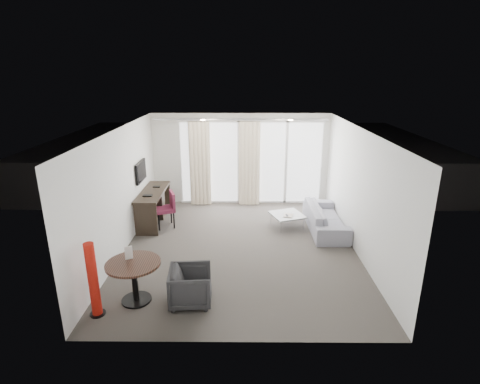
{
  "coord_description": "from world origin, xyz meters",
  "views": [
    {
      "loc": [
        0.06,
        -7.45,
        3.74
      ],
      "look_at": [
        0.0,
        0.6,
        1.1
      ],
      "focal_mm": 28.0,
      "sensor_mm": 36.0,
      "label": 1
    }
  ],
  "objects_px": {
    "desk_chair": "(165,210)",
    "rattan_chair_a": "(257,178)",
    "desk": "(154,207)",
    "sofa": "(325,218)",
    "round_table": "(135,282)",
    "coffee_table": "(287,220)",
    "red_lamp": "(93,280)",
    "rattan_chair_b": "(293,177)",
    "tub_armchair": "(191,286)"
  },
  "relations": [
    {
      "from": "desk",
      "to": "round_table",
      "type": "relative_size",
      "value": 1.98
    },
    {
      "from": "sofa",
      "to": "desk_chair",
      "type": "bearing_deg",
      "value": 88.26
    },
    {
      "from": "round_table",
      "to": "red_lamp",
      "type": "distance_m",
      "value": 0.7
    },
    {
      "from": "sofa",
      "to": "rattan_chair_b",
      "type": "relative_size",
      "value": 2.3
    },
    {
      "from": "tub_armchair",
      "to": "desk_chair",
      "type": "bearing_deg",
      "value": 13.83
    },
    {
      "from": "sofa",
      "to": "rattan_chair_a",
      "type": "bearing_deg",
      "value": 26.16
    },
    {
      "from": "red_lamp",
      "to": "coffee_table",
      "type": "distance_m",
      "value": 4.96
    },
    {
      "from": "red_lamp",
      "to": "coffee_table",
      "type": "height_order",
      "value": "red_lamp"
    },
    {
      "from": "coffee_table",
      "to": "tub_armchair",
      "type": "bearing_deg",
      "value": -121.38
    },
    {
      "from": "desk",
      "to": "round_table",
      "type": "distance_m",
      "value": 3.48
    },
    {
      "from": "red_lamp",
      "to": "rattan_chair_b",
      "type": "distance_m",
      "value": 7.66
    },
    {
      "from": "tub_armchair",
      "to": "rattan_chair_a",
      "type": "bearing_deg",
      "value": -16.6
    },
    {
      "from": "red_lamp",
      "to": "sofa",
      "type": "distance_m",
      "value": 5.54
    },
    {
      "from": "desk_chair",
      "to": "tub_armchair",
      "type": "xyz_separation_m",
      "value": [
        1.06,
        -3.2,
        -0.13
      ]
    },
    {
      "from": "desk_chair",
      "to": "tub_armchair",
      "type": "distance_m",
      "value": 3.37
    },
    {
      "from": "coffee_table",
      "to": "rattan_chair_b",
      "type": "xyz_separation_m",
      "value": [
        0.53,
        2.99,
        0.27
      ]
    },
    {
      "from": "red_lamp",
      "to": "rattan_chair_a",
      "type": "height_order",
      "value": "red_lamp"
    },
    {
      "from": "sofa",
      "to": "coffee_table",
      "type": "bearing_deg",
      "value": 80.89
    },
    {
      "from": "desk",
      "to": "red_lamp",
      "type": "bearing_deg",
      "value": -90.95
    },
    {
      "from": "desk",
      "to": "tub_armchair",
      "type": "bearing_deg",
      "value": -68.17
    },
    {
      "from": "round_table",
      "to": "sofa",
      "type": "height_order",
      "value": "round_table"
    },
    {
      "from": "tub_armchair",
      "to": "rattan_chair_b",
      "type": "xyz_separation_m",
      "value": [
        2.5,
        6.22,
        0.12
      ]
    },
    {
      "from": "coffee_table",
      "to": "rattan_chair_b",
      "type": "distance_m",
      "value": 3.05
    },
    {
      "from": "desk",
      "to": "rattan_chair_b",
      "type": "relative_size",
      "value": 2.03
    },
    {
      "from": "desk",
      "to": "desk_chair",
      "type": "xyz_separation_m",
      "value": [
        0.34,
        -0.29,
        0.03
      ]
    },
    {
      "from": "red_lamp",
      "to": "tub_armchair",
      "type": "height_order",
      "value": "red_lamp"
    },
    {
      "from": "red_lamp",
      "to": "desk_chair",
      "type": "bearing_deg",
      "value": 83.53
    },
    {
      "from": "desk_chair",
      "to": "red_lamp",
      "type": "distance_m",
      "value": 3.56
    },
    {
      "from": "round_table",
      "to": "coffee_table",
      "type": "bearing_deg",
      "value": 47.54
    },
    {
      "from": "desk",
      "to": "coffee_table",
      "type": "height_order",
      "value": "desk"
    },
    {
      "from": "coffee_table",
      "to": "rattan_chair_b",
      "type": "bearing_deg",
      "value": 80.02
    },
    {
      "from": "sofa",
      "to": "rattan_chair_b",
      "type": "distance_m",
      "value": 3.17
    },
    {
      "from": "tub_armchair",
      "to": "rattan_chair_a",
      "type": "xyz_separation_m",
      "value": [
        1.33,
        6.24,
        0.09
      ]
    },
    {
      "from": "rattan_chair_b",
      "to": "desk_chair",
      "type": "bearing_deg",
      "value": -136.03
    },
    {
      "from": "desk_chair",
      "to": "rattan_chair_a",
      "type": "bearing_deg",
      "value": 30.81
    },
    {
      "from": "round_table",
      "to": "coffee_table",
      "type": "distance_m",
      "value": 4.31
    },
    {
      "from": "red_lamp",
      "to": "sofa",
      "type": "bearing_deg",
      "value": 38.11
    },
    {
      "from": "round_table",
      "to": "tub_armchair",
      "type": "bearing_deg",
      "value": -2.96
    },
    {
      "from": "desk_chair",
      "to": "coffee_table",
      "type": "distance_m",
      "value": 3.04
    },
    {
      "from": "sofa",
      "to": "rattan_chair_a",
      "type": "height_order",
      "value": "rattan_chair_a"
    },
    {
      "from": "red_lamp",
      "to": "sofa",
      "type": "xyz_separation_m",
      "value": [
        4.35,
        3.41,
        -0.33
      ]
    },
    {
      "from": "desk",
      "to": "sofa",
      "type": "height_order",
      "value": "desk"
    },
    {
      "from": "round_table",
      "to": "tub_armchair",
      "type": "xyz_separation_m",
      "value": [
        0.94,
        -0.05,
        -0.04
      ]
    },
    {
      "from": "round_table",
      "to": "tub_armchair",
      "type": "height_order",
      "value": "round_table"
    },
    {
      "from": "desk_chair",
      "to": "rattan_chair_b",
      "type": "bearing_deg",
      "value": 19.38
    },
    {
      "from": "round_table",
      "to": "tub_armchair",
      "type": "distance_m",
      "value": 0.94
    },
    {
      "from": "desk_chair",
      "to": "red_lamp",
      "type": "relative_size",
      "value": 0.71
    },
    {
      "from": "desk",
      "to": "rattan_chair_b",
      "type": "distance_m",
      "value": 4.76
    },
    {
      "from": "rattan_chair_a",
      "to": "round_table",
      "type": "bearing_deg",
      "value": -92.39
    },
    {
      "from": "desk",
      "to": "sofa",
      "type": "relative_size",
      "value": 0.88
    }
  ]
}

